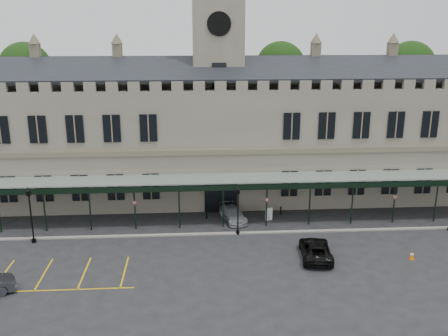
{
  "coord_description": "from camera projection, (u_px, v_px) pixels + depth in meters",
  "views": [
    {
      "loc": [
        -2.63,
        -35.38,
        18.2
      ],
      "look_at": [
        0.0,
        6.0,
        6.0
      ],
      "focal_mm": 40.0,
      "sensor_mm": 36.0,
      "label": 1
    }
  ],
  "objects": [
    {
      "name": "canopy",
      "position": [
        223.0,
        201.0,
        45.64
      ],
      "size": [
        50.0,
        4.1,
        4.3
      ],
      "color": "#8C9E93",
      "rests_on": "ground"
    },
    {
      "name": "tree_behind_left",
      "position": [
        26.0,
        70.0,
        58.15
      ],
      "size": [
        6.0,
        6.0,
        16.0
      ],
      "color": "#332314",
      "rests_on": "ground"
    },
    {
      "name": "traffic_cone",
      "position": [
        412.0,
        255.0,
        39.65
      ],
      "size": [
        0.42,
        0.42,
        0.66
      ],
      "rotation": [
        0.0,
        0.0,
        -0.02
      ],
      "color": "orange",
      "rests_on": "ground"
    },
    {
      "name": "clock_tower",
      "position": [
        218.0,
        74.0,
        50.78
      ],
      "size": [
        5.6,
        5.6,
        24.8
      ],
      "color": "slate",
      "rests_on": "ground"
    },
    {
      "name": "lamp_post_mid",
      "position": [
        238.0,
        206.0,
        43.69
      ],
      "size": [
        0.43,
        0.43,
        4.5
      ],
      "color": "black",
      "rests_on": "ground"
    },
    {
      "name": "tree_behind_right",
      "position": [
        410.0,
        67.0,
        60.95
      ],
      "size": [
        6.0,
        6.0,
        16.0
      ],
      "color": "#332314",
      "rests_on": "ground"
    },
    {
      "name": "ground",
      "position": [
        229.0,
        263.0,
        39.17
      ],
      "size": [
        140.0,
        140.0,
        0.0
      ],
      "primitive_type": "plane",
      "color": "black"
    },
    {
      "name": "bollard_left",
      "position": [
        207.0,
        215.0,
        47.78
      ],
      "size": [
        0.15,
        0.15,
        0.86
      ],
      "primitive_type": "cylinder",
      "color": "black",
      "rests_on": "ground"
    },
    {
      "name": "kerb",
      "position": [
        224.0,
        233.0,
        44.42
      ],
      "size": [
        60.0,
        0.4,
        0.12
      ],
      "primitive_type": "cube",
      "color": "gray",
      "rests_on": "ground"
    },
    {
      "name": "tree_behind_mid",
      "position": [
        280.0,
        68.0,
        59.97
      ],
      "size": [
        6.0,
        6.0,
        16.0
      ],
      "color": "#332314",
      "rests_on": "ground"
    },
    {
      "name": "parking_markings",
      "position": [
        42.0,
        278.0,
        36.88
      ],
      "size": [
        16.0,
        6.0,
        0.01
      ],
      "primitive_type": null,
      "color": "gold",
      "rests_on": "ground"
    },
    {
      "name": "lamp_post_left",
      "position": [
        30.0,
        210.0,
        41.94
      ],
      "size": [
        0.47,
        0.47,
        5.0
      ],
      "color": "black",
      "rests_on": "ground"
    },
    {
      "name": "car_taxi",
      "position": [
        233.0,
        214.0,
        47.38
      ],
      "size": [
        2.78,
        4.64,
        1.26
      ],
      "primitive_type": "imported",
      "rotation": [
        0.0,
        0.0,
        0.25
      ],
      "color": "#A5A8AD",
      "rests_on": "ground"
    },
    {
      "name": "sign_board",
      "position": [
        269.0,
        214.0,
        47.34
      ],
      "size": [
        0.71,
        0.27,
        1.25
      ],
      "rotation": [
        0.0,
        0.0,
        0.31
      ],
      "color": "black",
      "rests_on": "ground"
    },
    {
      "name": "car_van",
      "position": [
        316.0,
        249.0,
        39.85
      ],
      "size": [
        2.83,
        5.21,
        1.39
      ],
      "primitive_type": "imported",
      "rotation": [
        0.0,
        0.0,
        3.03
      ],
      "color": "black",
      "rests_on": "ground"
    },
    {
      "name": "bollard_right",
      "position": [
        281.0,
        210.0,
        48.9
      ],
      "size": [
        0.14,
        0.14,
        0.81
      ],
      "primitive_type": "cylinder",
      "color": "black",
      "rests_on": "ground"
    },
    {
      "name": "station_building",
      "position": [
        218.0,
        137.0,
        52.57
      ],
      "size": [
        60.0,
        10.36,
        17.3
      ],
      "color": "slate",
      "rests_on": "ground"
    }
  ]
}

